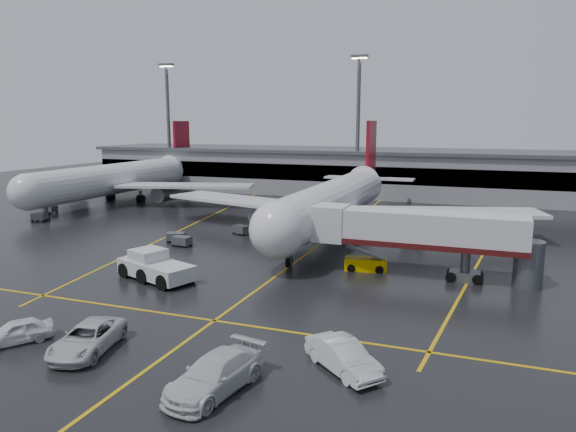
% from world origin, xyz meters
% --- Properties ---
extents(ground, '(220.00, 220.00, 0.00)m').
position_xyz_m(ground, '(0.00, 0.00, 0.00)').
color(ground, black).
rests_on(ground, ground).
extents(apron_line_centre, '(0.25, 90.00, 0.02)m').
position_xyz_m(apron_line_centre, '(0.00, 0.00, 0.01)').
color(apron_line_centre, gold).
rests_on(apron_line_centre, ground).
extents(apron_line_stop, '(60.00, 0.25, 0.02)m').
position_xyz_m(apron_line_stop, '(0.00, -22.00, 0.01)').
color(apron_line_stop, gold).
rests_on(apron_line_stop, ground).
extents(apron_line_left, '(9.99, 69.35, 0.02)m').
position_xyz_m(apron_line_left, '(-20.00, 10.00, 0.01)').
color(apron_line_left, gold).
rests_on(apron_line_left, ground).
extents(apron_line_right, '(7.57, 69.64, 0.02)m').
position_xyz_m(apron_line_right, '(18.00, 10.00, 0.01)').
color(apron_line_right, gold).
rests_on(apron_line_right, ground).
extents(terminal, '(122.00, 19.00, 8.60)m').
position_xyz_m(terminal, '(0.00, 47.93, 4.32)').
color(terminal, gray).
rests_on(terminal, ground).
extents(light_mast_left, '(3.00, 1.20, 25.45)m').
position_xyz_m(light_mast_left, '(-45.00, 42.00, 14.47)').
color(light_mast_left, '#595B60').
rests_on(light_mast_left, ground).
extents(light_mast_mid, '(3.00, 1.20, 25.45)m').
position_xyz_m(light_mast_mid, '(-5.00, 42.00, 14.47)').
color(light_mast_mid, '#595B60').
rests_on(light_mast_mid, ground).
extents(main_airliner, '(48.80, 45.60, 14.10)m').
position_xyz_m(main_airliner, '(0.00, 9.70, 4.21)').
color(main_airliner, silver).
rests_on(main_airliner, ground).
extents(second_airliner, '(48.80, 45.60, 14.10)m').
position_xyz_m(second_airliner, '(-42.00, 21.70, 4.21)').
color(second_airliner, silver).
rests_on(second_airliner, ground).
extents(jet_bridge, '(19.90, 3.40, 6.05)m').
position_xyz_m(jet_bridge, '(11.87, -6.00, 3.93)').
color(jet_bridge, silver).
rests_on(jet_bridge, ground).
extents(pushback_tractor, '(8.17, 5.47, 2.71)m').
position_xyz_m(pushback_tractor, '(-9.68, -15.05, 1.08)').
color(pushback_tractor, silver).
rests_on(pushback_tractor, ground).
extents(belt_loader, '(4.08, 2.32, 2.46)m').
position_xyz_m(belt_loader, '(7.17, -5.63, 0.61)').
color(belt_loader, '#D8A500').
rests_on(belt_loader, ground).
extents(service_van_a, '(3.99, 6.44, 1.66)m').
position_xyz_m(service_van_a, '(-4.78, -29.13, 0.83)').
color(service_van_a, silver).
rests_on(service_van_a, ground).
extents(service_van_b, '(3.74, 6.77, 1.86)m').
position_xyz_m(service_van_b, '(4.75, -30.67, 0.93)').
color(service_van_b, silver).
rests_on(service_van_b, ground).
extents(service_van_c, '(5.26, 4.85, 1.75)m').
position_xyz_m(service_van_c, '(10.35, -26.15, 0.88)').
color(service_van_c, silver).
rests_on(service_van_c, ground).
extents(service_van_d, '(3.94, 4.62, 1.50)m').
position_xyz_m(service_van_d, '(-9.85, -29.70, 0.75)').
color(service_van_d, white).
rests_on(service_van_d, ground).
extents(baggage_cart_a, '(2.10, 1.46, 1.12)m').
position_xyz_m(baggage_cart_a, '(-14.26, -3.24, 0.63)').
color(baggage_cart_a, '#595B60').
rests_on(baggage_cart_a, ground).
extents(baggage_cart_b, '(2.30, 1.83, 1.12)m').
position_xyz_m(baggage_cart_b, '(-16.02, -1.65, 0.63)').
color(baggage_cart_b, '#595B60').
rests_on(baggage_cart_b, ground).
extents(baggage_cart_c, '(2.35, 1.97, 1.12)m').
position_xyz_m(baggage_cart_c, '(-10.76, 4.87, 0.63)').
color(baggage_cart_c, '#595B60').
rests_on(baggage_cart_c, ground).
extents(baggage_cart_d, '(2.07, 1.41, 1.12)m').
position_xyz_m(baggage_cart_d, '(-45.05, 8.75, 0.63)').
color(baggage_cart_d, '#595B60').
rests_on(baggage_cart_d, ground).
extents(baggage_cart_e, '(2.20, 1.64, 1.12)m').
position_xyz_m(baggage_cart_e, '(-41.31, 3.06, 0.63)').
color(baggage_cart_e, '#595B60').
rests_on(baggage_cart_e, ground).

